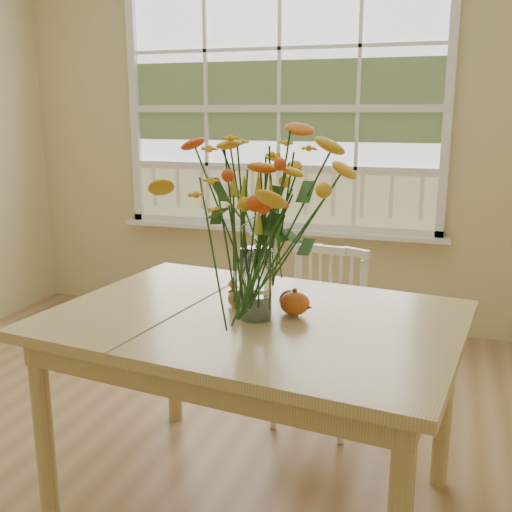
% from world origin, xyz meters
% --- Properties ---
extents(floor, '(4.00, 4.50, 0.01)m').
position_xyz_m(floor, '(0.00, 0.00, -0.01)').
color(floor, '#956F48').
rests_on(floor, ground).
extents(wall_back, '(4.00, 0.02, 2.70)m').
position_xyz_m(wall_back, '(0.00, 2.25, 1.35)').
color(wall_back, '#D3C687').
rests_on(wall_back, floor).
extents(window, '(2.42, 0.12, 1.74)m').
position_xyz_m(window, '(0.00, 2.21, 1.53)').
color(window, silver).
rests_on(window, wall_back).
extents(dining_table, '(1.60, 1.23, 0.79)m').
position_xyz_m(dining_table, '(0.51, 0.07, 0.70)').
color(dining_table, tan).
rests_on(dining_table, floor).
extents(windsor_chair, '(0.44, 0.43, 0.86)m').
position_xyz_m(windsor_chair, '(0.62, 0.86, 0.48)').
color(windsor_chair, white).
rests_on(windsor_chair, floor).
extents(flower_vase, '(0.54, 0.54, 0.64)m').
position_xyz_m(flower_vase, '(0.53, 0.04, 1.18)').
color(flower_vase, white).
rests_on(flower_vase, dining_table).
extents(pumpkin, '(0.11, 0.11, 0.09)m').
position_xyz_m(pumpkin, '(0.66, 0.11, 0.84)').
color(pumpkin, '#C14616').
rests_on(pumpkin, dining_table).
extents(turkey_figurine, '(0.10, 0.09, 0.10)m').
position_xyz_m(turkey_figurine, '(0.43, 0.11, 0.83)').
color(turkey_figurine, '#CCB78C').
rests_on(turkey_figurine, dining_table).
extents(dark_gourd, '(0.13, 0.09, 0.08)m').
position_xyz_m(dark_gourd, '(0.64, 0.15, 0.83)').
color(dark_gourd, '#38160F').
rests_on(dark_gourd, dining_table).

